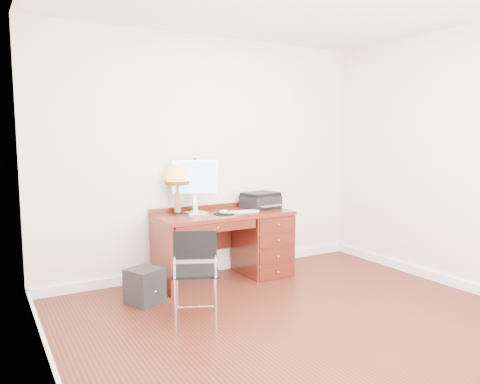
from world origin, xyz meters
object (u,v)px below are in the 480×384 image
desk (249,239)px  leg_lamp (177,177)px  phone (195,210)px  printer (260,200)px  chair (198,266)px  monitor (194,180)px  equipment_box (145,286)px

desk → leg_lamp: leg_lamp is taller
phone → printer: bearing=12.3°
phone → chair: phone is taller
desk → leg_lamp: 1.09m
desk → chair: size_ratio=1.80×
desk → chair: (-1.09, -1.01, 0.09)m
leg_lamp → monitor: bearing=-14.3°
printer → leg_lamp: leg_lamp is taller
printer → phone: bearing=172.9°
equipment_box → chair: bearing=-95.0°
leg_lamp → phone: 0.40m
equipment_box → leg_lamp: bearing=17.0°
printer → phone: printer is taller
phone → equipment_box: size_ratio=0.50×
printer → equipment_box: printer is taller
leg_lamp → equipment_box: (-0.54, -0.49, -0.98)m
desk → equipment_box: bearing=-166.9°
monitor → chair: 1.37m
desk → phone: phone is taller
desk → monitor: monitor is taller
leg_lamp → phone: (0.15, -0.13, -0.35)m
leg_lamp → chair: leg_lamp is taller
phone → equipment_box: 1.01m
leg_lamp → desk: bearing=-12.4°
desk → monitor: bearing=168.2°
monitor → equipment_box: bearing=-134.2°
leg_lamp → equipment_box: 1.22m
printer → chair: bearing=-149.8°
desk → phone: bearing=175.6°
printer → equipment_box: 1.74m
printer → desk: bearing=-166.8°
desk → monitor: 0.94m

